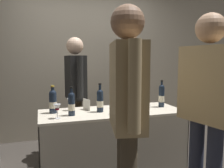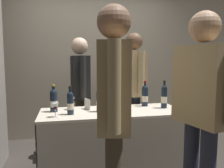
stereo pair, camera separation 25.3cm
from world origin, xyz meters
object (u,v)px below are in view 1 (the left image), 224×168
Objects in this scene: featured_wine_bottle at (161,95)px; flower_vase at (123,103)px; wine_glass_mid at (121,101)px; taster_foreground_right at (127,103)px; vendor_presenter at (76,87)px; display_bottle_0 at (142,95)px; wine_glass_near_taster at (70,102)px; tasting_table at (112,133)px; wine_glass_near_vendor at (57,108)px.

flower_vase reaches higher than featured_wine_bottle.
taster_foreground_right reaches higher than wine_glass_mid.
featured_wine_bottle is at bearing 51.51° from vendor_presenter.
display_bottle_0 is at bearing 42.64° from flower_vase.
wine_glass_mid is 0.07× the size of vendor_presenter.
taster_foreground_right reaches higher than display_bottle_0.
display_bottle_0 is 1.26m from taster_foreground_right.
wine_glass_near_taster is 0.60m from flower_vase.
vendor_presenter is at bearing 146.00° from featured_wine_bottle.
tasting_table is 0.72m from wine_glass_near_vendor.
flower_vase is (-0.38, -0.35, -0.02)m from display_bottle_0.
wine_glass_mid is at bearing -5.83° from taster_foreground_right.
display_bottle_0 is 0.51m from flower_vase.
wine_glass_mid is at bearing 18.61° from wine_glass_near_vendor.
wine_glass_near_vendor is 1.16× the size of wine_glass_mid.
wine_glass_near_taster is at bearing 25.62° from taster_foreground_right.
tasting_table is 0.74m from featured_wine_bottle.
vendor_presenter reaches higher than display_bottle_0.
taster_foreground_right is (0.26, -1.06, 0.16)m from wine_glass_near_taster.
taster_foreground_right is at bearing -107.63° from wine_glass_mid.
flower_vase is (0.51, -0.33, 0.01)m from wine_glass_near_taster.
display_bottle_0 is 1.11m from wine_glass_near_vendor.
wine_glass_near_taster is (-0.44, 0.16, 0.35)m from tasting_table.
flower_vase is 0.79m from taster_foreground_right.
wine_glass_mid is at bearing 34.04° from vendor_presenter.
taster_foreground_right is at bearing -108.61° from flower_vase.
tasting_table is at bearing -158.51° from display_bottle_0.
wine_glass_mid is at bearing 171.77° from featured_wine_bottle.
display_bottle_0 is at bearing 1.38° from wine_glass_near_taster.
display_bottle_0 reaches higher than wine_glass_near_vendor.
flower_vase reaches higher than tasting_table.
wine_glass_near_vendor is 0.88m from taster_foreground_right.
tasting_table is 0.92× the size of taster_foreground_right.
flower_vase is at bearing -67.21° from tasting_table.
wine_glass_near_taster is 0.08× the size of taster_foreground_right.
wine_glass_near_taster is (-1.07, 0.13, -0.04)m from featured_wine_bottle.
display_bottle_0 reaches higher than wine_glass_mid.
wine_glass_near_vendor is at bearing -171.67° from featured_wine_bottle.
taster_foreground_right is at bearing 0.18° from vendor_presenter.
vendor_presenter is (-0.44, 0.56, 0.12)m from wine_glass_mid.
wine_glass_near_taster is (0.17, 0.31, -0.00)m from wine_glass_near_vendor.
taster_foreground_right reaches higher than tasting_table.
wine_glass_near_vendor is 0.37× the size of flower_vase.
flower_vase is at bearing -32.58° from wine_glass_near_taster.
tasting_table is at bearing 0.79° from taster_foreground_right.
wine_glass_near_vendor is at bearing -165.32° from tasting_table.
vendor_presenter reaches higher than tasting_table.
taster_foreground_right is at bearing -60.17° from wine_glass_near_vendor.
wine_glass_near_vendor is (-1.23, -0.18, -0.03)m from featured_wine_bottle.
wine_glass_near_vendor is at bearing -161.39° from wine_glass_mid.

